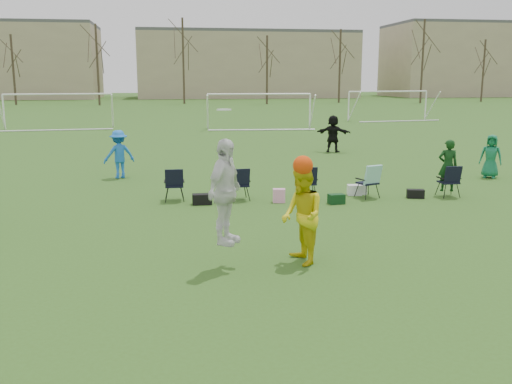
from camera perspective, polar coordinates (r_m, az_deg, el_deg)
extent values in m
plane|color=#31541A|center=(9.33, 7.80, -11.14)|extent=(260.00, 260.00, 0.00)
imported|color=blue|center=(20.99, -13.54, 3.69)|extent=(1.26, 0.99, 1.72)
imported|color=#126742|center=(22.13, 22.43, 3.32)|extent=(0.91, 0.85, 1.56)
imported|color=black|center=(27.85, 7.71, 5.80)|extent=(1.71, 1.24, 1.79)
imported|color=white|center=(10.53, -3.12, -0.01)|extent=(1.02, 1.24, 1.98)
imported|color=yellow|center=(10.97, 4.63, -2.40)|extent=(0.83, 1.01, 1.90)
sphere|color=#DD3E0B|center=(10.78, 4.71, 2.66)|extent=(0.38, 0.38, 0.38)
cylinder|color=white|center=(10.34, -3.22, 8.22)|extent=(0.27, 0.27, 0.03)
imported|color=#0E3411|center=(18.22, 18.64, 2.53)|extent=(0.65, 0.50, 1.58)
cube|color=black|center=(16.31, -5.41, -0.72)|extent=(0.55, 0.31, 0.30)
cube|color=#EC99C3|center=(16.49, 2.31, -0.37)|extent=(0.38, 0.27, 0.40)
cube|color=#0E3415|center=(16.48, 8.04, -0.69)|extent=(0.48, 0.33, 0.28)
cube|color=white|center=(17.77, 9.82, 0.20)|extent=(0.45, 0.35, 0.32)
cylinder|color=white|center=(17.95, 10.64, 0.25)|extent=(0.26, 0.26, 0.30)
cube|color=black|center=(17.76, 15.66, -0.16)|extent=(0.55, 0.37, 0.26)
cube|color=black|center=(16.86, -8.17, 0.76)|extent=(0.61, 0.61, 0.96)
cube|color=black|center=(16.78, -1.68, 0.82)|extent=(0.64, 0.64, 0.96)
cube|color=black|center=(17.14, 5.11, 1.01)|extent=(0.64, 0.64, 0.96)
cube|color=black|center=(17.43, 11.09, 1.01)|extent=(0.76, 0.76, 0.96)
cube|color=black|center=(18.20, 18.69, 1.05)|extent=(0.61, 0.61, 0.96)
cylinder|color=white|center=(43.42, -23.91, 7.32)|extent=(0.12, 0.12, 2.40)
cylinder|color=white|center=(42.79, -14.17, 7.89)|extent=(0.12, 0.12, 2.40)
cylinder|color=white|center=(42.90, -19.19, 9.23)|extent=(7.28, 0.76, 0.12)
cylinder|color=white|center=(40.66, -4.86, 8.03)|extent=(0.12, 0.12, 2.40)
cylinder|color=white|center=(41.33, 5.41, 8.07)|extent=(0.12, 0.12, 2.40)
cylinder|color=white|center=(40.78, 0.32, 9.77)|extent=(7.29, 0.63, 0.12)
cylinder|color=white|center=(48.16, 9.25, 8.44)|extent=(0.12, 0.12, 2.40)
cylinder|color=white|center=(51.79, 16.60, 8.32)|extent=(0.12, 0.12, 2.40)
cylinder|color=white|center=(49.83, 13.12, 9.77)|extent=(7.25, 1.13, 0.12)
cylinder|color=#382B21|center=(82.08, -23.10, 11.16)|extent=(0.28, 0.28, 9.00)
cylinder|color=#382B21|center=(77.21, -15.57, 12.13)|extent=(0.28, 0.28, 10.20)
cylinder|color=#382B21|center=(79.80, -7.28, 12.84)|extent=(0.28, 0.28, 11.40)
cylinder|color=#382B21|center=(77.93, 1.11, 12.08)|extent=(0.28, 0.28, 9.00)
cylinder|color=#382B21|center=(83.44, 8.37, 12.34)|extent=(0.28, 0.28, 10.20)
cylinder|color=#382B21|center=(84.60, 16.31, 12.40)|extent=(0.28, 0.28, 11.40)
cylinder|color=#382B21|center=(92.33, 21.78, 11.19)|extent=(0.28, 0.28, 9.00)
cube|color=tan|center=(105.26, -1.01, 12.45)|extent=(38.00, 16.00, 11.00)
cube|color=tan|center=(119.10, 20.44, 12.11)|extent=(30.00, 16.00, 13.00)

